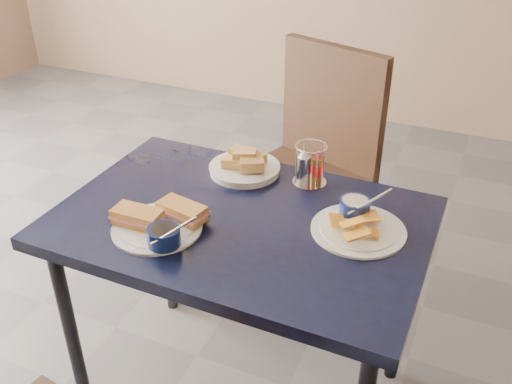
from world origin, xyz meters
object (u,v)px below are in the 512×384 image
at_px(dining_table, 241,238).
at_px(chair_far, 307,153).
at_px(condiment_caddy, 309,167).
at_px(plantain_plate, 357,221).
at_px(bread_basket, 245,165).
at_px(sandwich_plate, 160,223).

xyz_separation_m(dining_table, chair_far, (-0.06, 0.77, -0.09)).
bearing_deg(dining_table, condiment_caddy, 67.35).
bearing_deg(plantain_plate, bread_basket, 158.77).
bearing_deg(condiment_caddy, dining_table, -112.65).
bearing_deg(condiment_caddy, sandwich_plate, -124.74).
height_order(plantain_plate, condiment_caddy, condiment_caddy).
distance_m(dining_table, chair_far, 0.78).
relative_size(plantain_plate, condiment_caddy, 1.97).
relative_size(sandwich_plate, plantain_plate, 1.10).
xyz_separation_m(plantain_plate, bread_basket, (-0.42, 0.16, 0.01)).
height_order(plantain_plate, bread_basket, plantain_plate).
relative_size(bread_basket, condiment_caddy, 1.70).
bearing_deg(chair_far, plantain_plate, -61.10).
bearing_deg(plantain_plate, condiment_caddy, 138.53).
height_order(bread_basket, condiment_caddy, condiment_caddy).
distance_m(plantain_plate, bread_basket, 0.45).
height_order(dining_table, chair_far, chair_far).
height_order(chair_far, condiment_caddy, chair_far).
relative_size(plantain_plate, bread_basket, 1.16).
bearing_deg(dining_table, sandwich_plate, -139.84).
height_order(sandwich_plate, plantain_plate, same).
bearing_deg(sandwich_plate, chair_far, 82.46).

